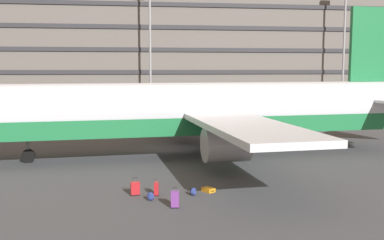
{
  "coord_description": "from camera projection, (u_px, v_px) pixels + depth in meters",
  "views": [
    {
      "loc": [
        -2.99,
        -34.28,
        6.34
      ],
      "look_at": [
        1.02,
        -5.43,
        3.0
      ],
      "focal_mm": 42.4,
      "sensor_mm": 36.0,
      "label": 1
    }
  ],
  "objects": [
    {
      "name": "backpack_orange",
      "position": [
        150.0,
        197.0,
        21.77
      ],
      "size": [
        0.41,
        0.33,
        0.47
      ],
      "color": "navy",
      "rests_on": "ground_plane"
    },
    {
      "name": "ground_plane",
      "position": [
        169.0,
        151.0,
        34.87
      ],
      "size": [
        600.0,
        600.0,
        0.0
      ],
      "primitive_type": "plane",
      "color": "#424449"
    },
    {
      "name": "airliner",
      "position": [
        201.0,
        111.0,
        32.92
      ],
      "size": [
        36.87,
        29.72,
        11.05
      ],
      "color": "silver",
      "rests_on": "ground_plane"
    },
    {
      "name": "suitcase_small",
      "position": [
        208.0,
        190.0,
        23.36
      ],
      "size": [
        0.71,
        0.78,
        0.2
      ],
      "color": "orange",
      "rests_on": "ground_plane"
    },
    {
      "name": "suitcase_purple",
      "position": [
        156.0,
        188.0,
        22.66
      ],
      "size": [
        0.27,
        0.43,
        0.82
      ],
      "color": "#B21E23",
      "rests_on": "ground_plane"
    },
    {
      "name": "suitcase_laid_flat",
      "position": [
        175.0,
        199.0,
        20.62
      ],
      "size": [
        0.4,
        0.32,
        0.98
      ],
      "color": "#72388C",
      "rests_on": "ground_plane"
    },
    {
      "name": "suitcase_black",
      "position": [
        135.0,
        188.0,
        22.67
      ],
      "size": [
        0.48,
        0.33,
        0.88
      ],
      "color": "#B21E23",
      "rests_on": "ground_plane"
    },
    {
      "name": "light_mast_center_left",
      "position": [
        344.0,
        34.0,
        76.64
      ],
      "size": [
        1.8,
        0.5,
        20.79
      ],
      "color": "gray",
      "rests_on": "ground_plane"
    },
    {
      "name": "light_mast_left",
      "position": [
        150.0,
        31.0,
        72.13
      ],
      "size": [
        1.8,
        0.5,
        21.14
      ],
      "color": "gray",
      "rests_on": "ground_plane"
    },
    {
      "name": "backpack_navy",
      "position": [
        194.0,
        192.0,
        22.63
      ],
      "size": [
        0.4,
        0.36,
        0.45
      ],
      "color": "navy",
      "rests_on": "ground_plane"
    },
    {
      "name": "terminal_structure",
      "position": [
        144.0,
        52.0,
        86.3
      ],
      "size": [
        141.3,
        19.34,
        18.97
      ],
      "color": "#605B56",
      "rests_on": "ground_plane"
    }
  ]
}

